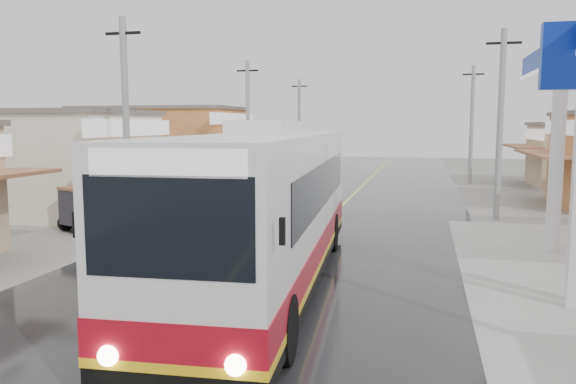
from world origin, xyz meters
name	(u,v)px	position (x,y,z in m)	size (l,w,h in m)	color
ground	(217,328)	(0.00, 0.00, 0.00)	(120.00, 120.00, 0.00)	slate
road	(334,213)	(0.00, 15.00, 0.01)	(12.00, 90.00, 0.02)	black
centre_line	(334,213)	(0.00, 15.00, 0.02)	(0.15, 90.00, 0.01)	#D8CC4C
shopfronts_left	(115,197)	(-13.00, 18.00, 0.00)	(11.00, 44.00, 5.20)	tan
utility_poles_left	(200,205)	(-7.00, 16.00, 0.00)	(1.60, 50.00, 8.00)	gray
utility_poles_right	(496,219)	(7.00, 15.00, 0.00)	(1.60, 36.00, 8.00)	gray
coach_bus	(268,207)	(0.17, 3.22, 1.99)	(3.81, 13.38, 4.13)	silver
second_bus	(233,177)	(-5.01, 15.34, 1.53)	(2.75, 8.67, 2.84)	silver
cyclist	(213,209)	(-4.26, 10.74, 0.70)	(1.15, 2.08, 2.13)	black
tricycle_near	(92,205)	(-8.46, 8.78, 0.98)	(2.14, 2.61, 1.72)	#26262D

